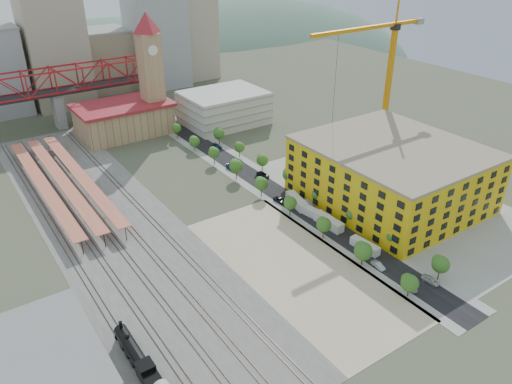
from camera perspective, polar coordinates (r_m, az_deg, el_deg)
ground at (r=152.09m, az=-1.56°, el=-2.25°), size 400.00×400.00×0.00m
ballast_strip at (r=153.30m, az=-16.60°, el=-3.26°), size 36.00×165.00×0.06m
dirt_lot at (r=128.83m, az=4.67°, el=-8.58°), size 28.00×67.00×0.06m
street_asphalt at (r=170.86m, az=0.20°, el=1.38°), size 12.00×170.00×0.06m
sidewalk_west at (r=168.13m, az=-1.35°, el=0.90°), size 3.00×170.00×0.04m
sidewalk_east at (r=173.72m, az=1.69°, el=1.83°), size 3.00×170.00×0.04m
construction_pad at (r=165.83m, az=15.49°, el=-0.61°), size 50.00×90.00×0.06m
rail_tracks at (r=152.84m, az=-17.23°, el=-3.41°), size 26.56×160.00×0.18m
platform_canopies at (r=174.33m, az=-21.33°, el=1.35°), size 16.00×80.00×4.12m
station_hall at (r=215.27m, az=-14.85°, el=8.10°), size 38.00×24.00×13.10m
clock_tower at (r=211.79m, az=-12.03°, el=14.34°), size 12.00×12.00×52.00m
parking_garage at (r=221.12m, az=-3.68°, el=9.60°), size 34.00×26.00×14.00m
truss_bridge at (r=227.91m, az=-22.11°, el=11.31°), size 94.00×9.60×25.60m
construction_building at (r=159.58m, az=15.20°, el=2.06°), size 44.60×50.60×18.80m
warehouse at (r=109.64m, az=-23.45°, el=-17.47°), size 22.00×32.00×5.00m
street_trees at (r=163.66m, az=2.19°, el=0.07°), size 15.40×124.40×8.00m
skyline at (r=270.22m, az=-17.51°, el=15.29°), size 133.00×46.00×60.00m
distant_hills at (r=418.63m, az=-15.83°, el=5.01°), size 647.00×264.00×227.00m
locomotive at (r=104.66m, az=-13.21°, el=-18.29°), size 3.03×23.36×5.84m
tower_crane at (r=186.69m, az=14.45°, el=14.01°), size 51.86×2.70×55.36m
site_trailer_a at (r=137.33m, az=12.34°, el=-6.04°), size 3.03×8.94×2.40m
site_trailer_b at (r=145.67m, az=8.30°, el=-3.41°), size 2.91×10.25×2.79m
site_trailer_c at (r=149.28m, az=6.85°, el=-2.54°), size 3.85×9.37×2.49m
site_trailer_d at (r=155.21m, az=4.66°, el=-1.08°), size 4.82×10.66×2.82m
car_0 at (r=126.65m, az=17.24°, el=-10.33°), size 2.21×4.16×1.35m
car_1 at (r=131.65m, az=13.78°, el=-8.15°), size 1.80×4.31×1.38m
car_2 at (r=156.94m, az=2.79°, el=-0.96°), size 2.65×5.11×1.38m
car_3 at (r=178.08m, az=-2.78°, el=2.77°), size 2.64×5.53×1.55m
car_4 at (r=130.16m, az=19.33°, el=-9.48°), size 2.13×4.80×1.60m
car_5 at (r=156.14m, az=5.89°, el=-1.22°), size 1.71×4.65×1.52m
car_6 at (r=172.91m, az=0.81°, el=1.97°), size 2.70×5.31×1.44m
car_7 at (r=197.06m, az=-4.47°, el=5.25°), size 2.10×4.74×1.35m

